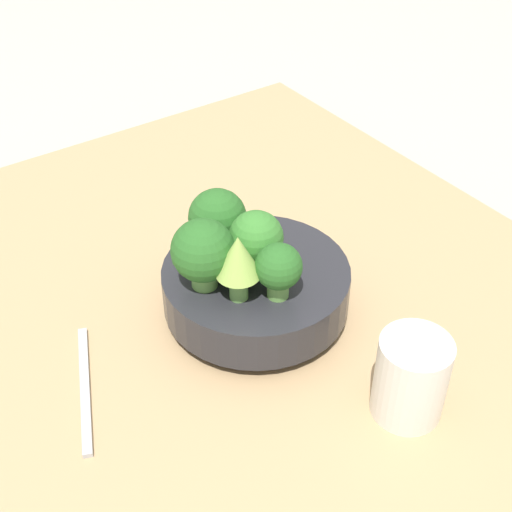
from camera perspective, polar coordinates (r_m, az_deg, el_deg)
The scene contains 10 objects.
ground_plane at distance 0.93m, azimuth 0.45°, elevation -4.57°, with size 6.00×6.00×0.00m, color #ADA89E.
table at distance 0.91m, azimuth 0.46°, elevation -3.71°, with size 0.96×0.77×0.04m.
bowl at distance 0.85m, azimuth 0.00°, elevation -2.54°, with size 0.22×0.22×0.07m.
broccoli_floret_center at distance 0.80m, azimuth 0.00°, elevation 1.38°, with size 0.06×0.06×0.08m.
broccoli_floret_right at distance 0.77m, azimuth 1.82°, elevation -0.99°, with size 0.05×0.05×0.07m.
broccoli_floret_front at distance 0.78m, azimuth -4.26°, elevation 0.33°, with size 0.07×0.07×0.09m.
broccoli_floret_left at distance 0.84m, azimuth -3.10°, elevation 3.01°, with size 0.07×0.07×0.08m.
romanesco_piece_near at distance 0.76m, azimuth -1.44°, elevation -0.25°, with size 0.05×0.05×0.08m.
cup at distance 0.75m, azimuth 12.28°, elevation -9.50°, with size 0.07×0.07×0.10m.
fork at distance 0.81m, azimuth -13.52°, elevation -10.19°, with size 0.17×0.08×0.01m.
Camera 1 is at (0.55, -0.39, 0.63)m, focal length 50.00 mm.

